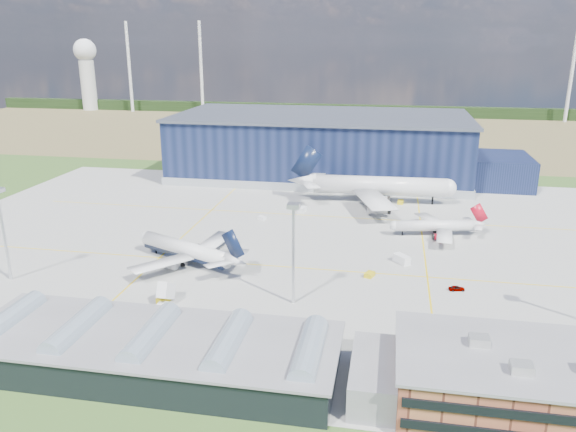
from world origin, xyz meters
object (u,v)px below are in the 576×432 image
(airliner_navy, at_px, (186,241))
(gse_tug_a, at_px, (164,299))
(light_mast_west, at_px, (1,219))
(gse_tug_b, at_px, (369,275))
(hangar, at_px, (328,148))
(ops_building, at_px, (545,384))
(car_b, at_px, (238,337))
(airliner_red, at_px, (435,220))
(gse_van_a, at_px, (411,343))
(car_a, at_px, (457,288))
(airstair, at_px, (166,295))
(airliner_widebody, at_px, (380,176))
(gse_cart_a, at_px, (302,209))
(gse_van_b, at_px, (402,259))
(gse_van_c, at_px, (273,333))
(light_mast_center, at_px, (293,238))
(gse_tug_c, at_px, (401,202))
(gse_cart_b, at_px, (262,218))

(airliner_navy, bearing_deg, gse_tug_a, 122.24)
(light_mast_west, relative_size, gse_tug_b, 8.27)
(hangar, bearing_deg, gse_tug_b, -77.82)
(ops_building, xyz_separation_m, car_b, (-52.68, 12.00, -4.14))
(airliner_red, distance_m, gse_van_a, 67.20)
(car_a, distance_m, car_b, 53.95)
(airliner_red, bearing_deg, car_b, 48.35)
(gse_van_a, distance_m, car_a, 29.98)
(airliner_red, bearing_deg, airstair, 31.71)
(ops_building, bearing_deg, gse_tug_a, 161.11)
(airliner_widebody, bearing_deg, airstair, -118.29)
(gse_cart_a, distance_m, gse_van_b, 52.67)
(car_b, bearing_deg, hangar, -21.41)
(airliner_widebody, xyz_separation_m, gse_van_c, (-17.24, -101.00, -8.50))
(airliner_widebody, distance_m, car_a, 75.10)
(gse_tug_b, distance_m, gse_cart_a, 57.48)
(light_mast_center, xyz_separation_m, car_b, (-7.67, -18.00, -14.78))
(gse_van_a, bearing_deg, gse_tug_c, 17.23)
(airliner_red, bearing_deg, light_mast_center, 46.06)
(airliner_widebody, bearing_deg, light_mast_center, -103.05)
(hangar, bearing_deg, car_b, -90.19)
(airliner_widebody, height_order, gse_van_b, airliner_widebody)
(gse_tug_b, height_order, gse_tug_c, gse_tug_c)
(light_mast_center, height_order, gse_van_c, light_mast_center)
(gse_tug_a, xyz_separation_m, gse_tug_b, (44.39, 22.45, -0.07))
(gse_tug_b, relative_size, car_b, 0.70)
(gse_tug_b, xyz_separation_m, gse_cart_a, (-25.19, 51.67, 0.12))
(ops_building, distance_m, airliner_red, 82.84)
(gse_van_b, distance_m, gse_tug_c, 56.51)
(car_a, bearing_deg, gse_tug_b, 66.63)
(ops_building, bearing_deg, gse_tug_b, 121.40)
(airliner_red, relative_size, airstair, 5.32)
(gse_cart_b, bearing_deg, gse_van_b, -94.79)
(gse_cart_a, relative_size, car_a, 0.90)
(gse_cart_a, relative_size, gse_cart_b, 1.26)
(airliner_red, bearing_deg, gse_van_c, 51.84)
(light_mast_west, bearing_deg, car_a, 7.10)
(airliner_red, relative_size, gse_van_b, 6.17)
(airliner_navy, bearing_deg, car_a, -159.61)
(airliner_widebody, xyz_separation_m, gse_tug_b, (-0.15, -67.43, -9.16))
(light_mast_west, height_order, gse_tug_b, light_mast_west)
(airliner_navy, distance_m, gse_cart_a, 56.15)
(airliner_widebody, relative_size, gse_cart_a, 17.88)
(ops_building, xyz_separation_m, gse_tug_b, (-29.04, 47.58, -4.19))
(gse_tug_b, relative_size, gse_cart_a, 0.83)
(gse_tug_b, distance_m, gse_van_b, 13.22)
(airliner_widebody, xyz_separation_m, airstair, (-43.81, -89.92, -7.97))
(gse_cart_b, relative_size, airstair, 0.48)
(ops_building, distance_m, gse_van_a, 25.34)
(hangar, bearing_deg, airstair, -98.98)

